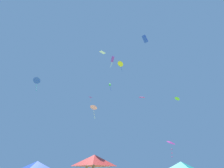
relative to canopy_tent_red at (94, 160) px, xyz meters
name	(u,v)px	position (x,y,z in m)	size (l,w,h in m)	color
canopy_tent_red	(94,160)	(0.00, 0.00, 0.00)	(3.04, 3.04, 3.25)	#9E9EA3
canopy_tent_blue	(36,166)	(-5.69, 1.41, -0.40)	(2.60, 2.60, 2.78)	#9E9EA3
canopy_tent_teal	(182,166)	(8.89, 1.48, -0.39)	(2.61, 2.61, 2.80)	#9E9EA3
kite_green_box	(110,85)	(2.15, 20.32, 19.89)	(0.67, 1.04, 2.43)	green
kite_purple_box	(112,59)	(2.50, 13.84, 23.37)	(0.99, 1.56, 3.22)	purple
kite_white_diamond	(103,52)	(0.16, 9.55, 21.79)	(1.40, 1.22, 0.71)	white
kite_blue_box	(145,39)	(7.67, 3.28, 19.62)	(1.22, 1.20, 1.37)	blue
kite_lime_delta	(177,98)	(15.84, 12.43, 12.49)	(0.99, 1.09, 0.68)	#75D138
kite_pink_delta	(94,108)	(-0.58, 3.25, 6.51)	(1.33, 1.33, 1.81)	pink
kite_magenta_diamond	(142,97)	(8.63, 13.14, 12.97)	(1.49, 1.72, 0.69)	#D6389E
kite_blue_delta	(37,81)	(-13.32, 12.16, 15.72)	(1.61, 1.37, 2.98)	blue
kite_purple_diamond	(91,97)	(-2.76, 19.99, 15.84)	(0.80, 0.60, 1.50)	purple
kite_magenta_delta	(171,143)	(13.55, 14.13, 4.07)	(2.10, 2.05, 3.12)	#D6389E
kite_yellow_delta	(121,64)	(3.48, 5.71, 15.77)	(1.38, 1.42, 2.19)	yellow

